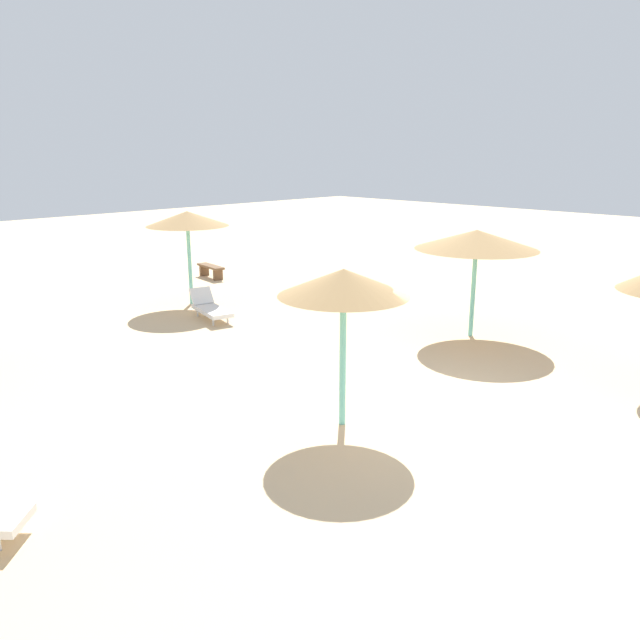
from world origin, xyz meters
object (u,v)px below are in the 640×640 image
object	(u,v)px
parasol_1	(187,219)
lounger_1	(210,308)
bench_0	(211,269)
parasol_5	(477,240)
parasol_4	(343,283)

from	to	relation	value
parasol_1	lounger_1	size ratio (longest dim) A/B	1.52
parasol_1	bench_0	world-z (taller)	parasol_1
parasol_5	parasol_1	bearing A→B (deg)	111.23
lounger_1	bench_0	distance (m)	6.13
parasol_5	bench_0	xyz separation A→B (m)	(-0.31, 11.33, -2.22)
parasol_4	lounger_1	bearing A→B (deg)	71.32
parasol_5	lounger_1	xyz separation A→B (m)	(-3.88, 6.35, -2.24)
parasol_1	parasol_5	xyz separation A→B (m)	(3.22, -8.30, -0.15)
parasol_4	bench_0	world-z (taller)	parasol_4
parasol_1	bench_0	distance (m)	4.82
parasol_4	lounger_1	size ratio (longest dim) A/B	1.46
lounger_1	bench_0	xyz separation A→B (m)	(3.57, 4.98, 0.02)
parasol_5	lounger_1	world-z (taller)	parasol_5
parasol_4	parasol_5	size ratio (longest dim) A/B	0.90
parasol_1	lounger_1	distance (m)	3.15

